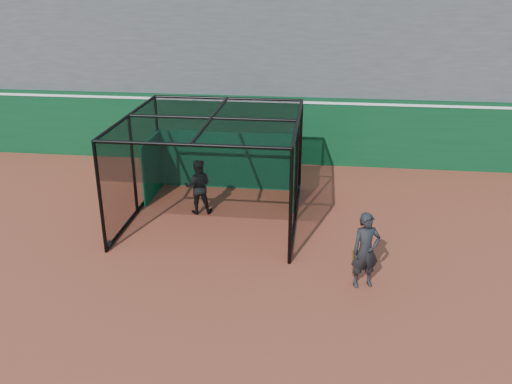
# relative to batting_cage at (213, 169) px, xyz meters

# --- Properties ---
(ground) EXTENTS (120.00, 120.00, 0.00)m
(ground) POSITION_rel_batting_cage_xyz_m (0.35, -3.36, -1.48)
(ground) COLOR brown
(ground) RESTS_ON ground
(outfield_wall) EXTENTS (50.00, 0.50, 2.50)m
(outfield_wall) POSITION_rel_batting_cage_xyz_m (0.35, 5.14, -0.19)
(outfield_wall) COLOR #0A3B1D
(outfield_wall) RESTS_ON ground
(grandstand) EXTENTS (50.00, 7.85, 8.95)m
(grandstand) POSITION_rel_batting_cage_xyz_m (0.35, 8.92, 2.99)
(grandstand) COLOR #4C4C4F
(grandstand) RESTS_ON ground
(batting_cage) EXTENTS (4.81, 5.03, 2.97)m
(batting_cage) POSITION_rel_batting_cage_xyz_m (0.00, 0.00, 0.00)
(batting_cage) COLOR black
(batting_cage) RESTS_ON ground
(batter) EXTENTS (0.91, 0.78, 1.65)m
(batter) POSITION_rel_batting_cage_xyz_m (-0.53, 0.25, -0.66)
(batter) COLOR black
(batter) RESTS_ON ground
(on_deck_player) EXTENTS (0.76, 0.62, 1.80)m
(on_deck_player) POSITION_rel_batting_cage_xyz_m (4.11, -3.28, -0.59)
(on_deck_player) COLOR black
(on_deck_player) RESTS_ON ground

